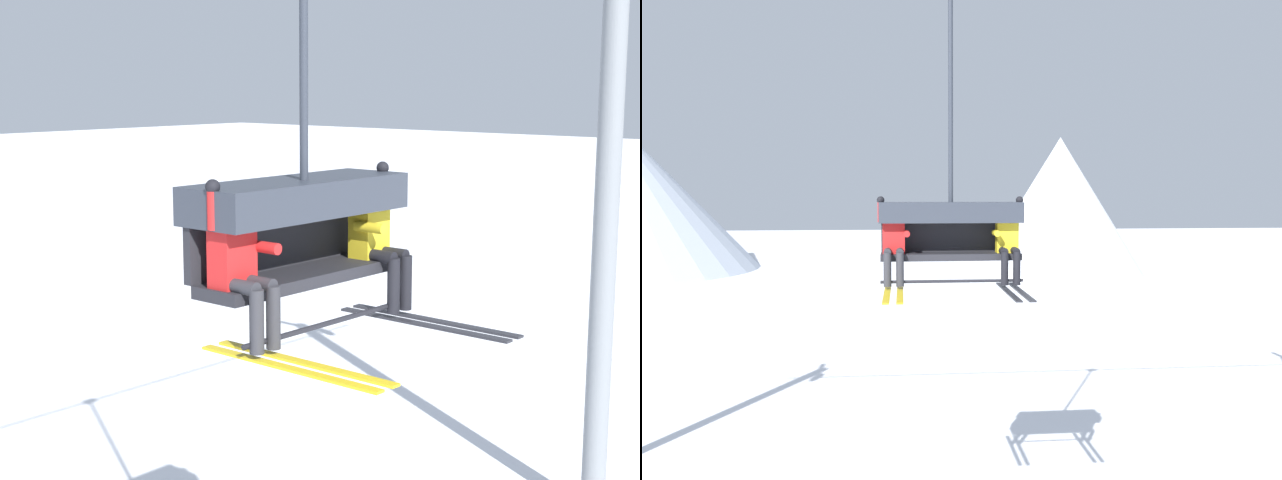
{
  "view_description": "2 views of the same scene",
  "coord_description": "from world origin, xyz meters",
  "views": [
    {
      "loc": [
        -4.1,
        -6.08,
        6.59
      ],
      "look_at": [
        1.97,
        -0.82,
        5.26
      ],
      "focal_mm": 55.0,
      "sensor_mm": 36.0,
      "label": 1
    },
    {
      "loc": [
        1.08,
        -9.96,
        5.86
      ],
      "look_at": [
        1.95,
        -0.87,
        5.22
      ],
      "focal_mm": 35.0,
      "sensor_mm": 36.0,
      "label": 2
    }
  ],
  "objects": [
    {
      "name": "lift_tower_far",
      "position": [
        9.26,
        -0.02,
        4.97
      ],
      "size": [
        0.36,
        1.88,
        9.61
      ],
      "color": "slate",
      "rests_on": "ground_plane"
    },
    {
      "name": "skier_red",
      "position": [
        0.95,
        -0.94,
        5.21
      ],
      "size": [
        0.48,
        1.7,
        1.34
      ],
      "color": "red"
    },
    {
      "name": "chairlift_chair",
      "position": [
        1.79,
        -0.73,
        5.55
      ],
      "size": [
        2.1,
        0.74,
        4.77
      ],
      "color": "#232328"
    },
    {
      "name": "skier_yellow",
      "position": [
        2.63,
        -0.94,
        5.21
      ],
      "size": [
        0.48,
        1.7,
        1.34
      ],
      "color": "yellow"
    }
  ]
}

